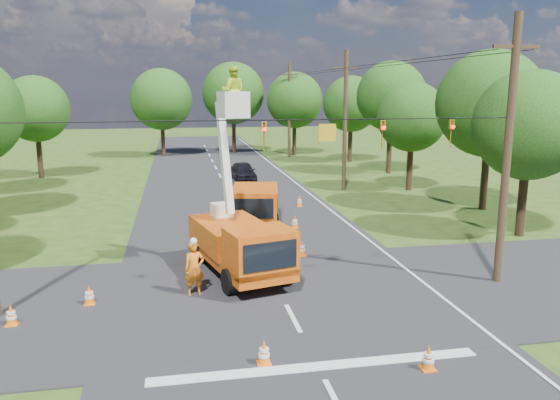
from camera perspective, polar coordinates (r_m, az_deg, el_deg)
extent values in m
plane|color=#284514|center=(37.06, -5.08, 0.11)|extent=(140.00, 140.00, 0.00)
cube|color=black|center=(37.06, -5.08, 0.11)|extent=(12.00, 100.00, 0.06)
cube|color=black|center=(19.89, 0.15, -10.07)|extent=(56.00, 10.00, 0.07)
cube|color=silver|center=(15.29, 3.98, -17.12)|extent=(9.00, 0.45, 0.02)
cube|color=silver|center=(38.00, 3.35, 0.42)|extent=(0.12, 90.00, 0.02)
cube|color=#CF670E|center=(22.07, -4.36, -5.79)|extent=(3.81, 6.73, 0.48)
cube|color=#CF670E|center=(19.80, -2.08, -5.31)|extent=(2.70, 2.31, 1.59)
cube|color=black|center=(18.99, -1.03, -5.88)|extent=(1.97, 0.55, 1.01)
cube|color=#CF670E|center=(22.65, -5.14, -3.59)|extent=(3.37, 4.41, 1.06)
cylinder|color=black|center=(20.01, -5.33, -8.50)|extent=(0.57, 1.03, 0.97)
cylinder|color=black|center=(20.80, 0.51, -7.65)|extent=(0.57, 1.03, 0.97)
cylinder|color=black|center=(23.65, -8.60, -5.40)|extent=(0.57, 1.03, 0.97)
cylinder|color=black|center=(24.32, -3.55, -4.81)|extent=(0.57, 1.03, 0.97)
cube|color=silver|center=(23.53, -6.13, -1.05)|extent=(0.96, 0.96, 0.58)
cube|color=silver|center=(22.59, -5.78, 4.43)|extent=(0.63, 1.44, 4.59)
cube|color=silver|center=(21.37, -4.91, 9.89)|extent=(1.22, 1.22, 1.01)
imported|color=#C6E526|center=(21.37, -4.94, 11.34)|extent=(0.98, 0.82, 1.83)
cube|color=#CF670E|center=(29.68, -2.64, -1.25)|extent=(3.35, 6.63, 0.47)
cube|color=#CF670E|center=(27.29, -2.79, -0.62)|extent=(2.59, 2.16, 1.58)
cube|color=black|center=(26.40, -2.85, -0.91)|extent=(1.99, 0.40, 1.00)
cube|color=#CF670E|center=(30.37, -2.61, 0.33)|extent=(3.10, 4.26, 1.05)
cylinder|color=black|center=(27.85, -5.03, -2.72)|extent=(0.50, 1.01, 0.97)
cylinder|color=black|center=(27.78, -0.47, -2.71)|extent=(0.50, 1.01, 0.97)
cylinder|color=black|center=(31.74, -4.54, -0.93)|extent=(0.50, 1.01, 0.97)
cylinder|color=black|center=(31.68, -0.54, -0.92)|extent=(0.50, 1.01, 0.97)
imported|color=#DC4912|center=(19.94, -8.94, -7.10)|extent=(0.81, 0.61, 2.00)
imported|color=black|center=(44.32, -3.86, 2.99)|extent=(1.90, 4.45, 1.50)
cone|color=orange|center=(15.25, -1.68, -15.57)|extent=(0.36, 0.36, 0.70)
cube|color=orange|center=(15.40, -1.67, -16.70)|extent=(0.38, 0.38, 0.04)
cylinder|color=white|center=(15.22, -1.68, -15.37)|extent=(0.26, 0.26, 0.09)
cylinder|color=white|center=(15.29, -1.68, -15.87)|extent=(0.31, 0.31, 0.09)
cone|color=orange|center=(15.49, 15.25, -15.55)|extent=(0.36, 0.36, 0.70)
cube|color=orange|center=(15.64, 15.18, -16.66)|extent=(0.38, 0.38, 0.04)
cylinder|color=white|center=(15.46, 15.27, -15.35)|extent=(0.26, 0.26, 0.09)
cylinder|color=white|center=(15.53, 15.23, -15.85)|extent=(0.31, 0.31, 0.09)
cone|color=orange|center=(24.35, 2.31, -5.04)|extent=(0.36, 0.36, 0.70)
cube|color=orange|center=(24.45, 2.31, -5.80)|extent=(0.38, 0.38, 0.04)
cylinder|color=white|center=(24.33, 2.31, -4.90)|extent=(0.26, 0.26, 0.09)
cylinder|color=white|center=(24.38, 2.31, -5.24)|extent=(0.31, 0.31, 0.09)
cone|color=orange|center=(29.06, 1.55, -2.28)|extent=(0.36, 0.36, 0.70)
cube|color=orange|center=(29.15, 1.55, -2.93)|extent=(0.38, 0.38, 0.04)
cylinder|color=white|center=(29.05, 1.55, -2.17)|extent=(0.26, 0.26, 0.09)
cylinder|color=white|center=(29.08, 1.55, -2.45)|extent=(0.31, 0.31, 0.09)
cone|color=orange|center=(20.15, -19.31, -9.30)|extent=(0.36, 0.36, 0.70)
cube|color=orange|center=(20.27, -19.25, -10.20)|extent=(0.38, 0.38, 0.04)
cylinder|color=white|center=(20.13, -19.32, -9.14)|extent=(0.26, 0.26, 0.09)
cylinder|color=white|center=(20.19, -19.30, -9.54)|extent=(0.31, 0.31, 0.09)
cone|color=orange|center=(19.41, -26.29, -10.68)|extent=(0.36, 0.36, 0.70)
cube|color=orange|center=(19.54, -26.20, -11.60)|extent=(0.38, 0.38, 0.04)
cylinder|color=white|center=(19.39, -26.30, -10.51)|extent=(0.26, 0.26, 0.09)
cylinder|color=white|center=(19.45, -26.26, -10.92)|extent=(0.31, 0.31, 0.09)
cone|color=orange|center=(34.44, 2.04, -0.09)|extent=(0.36, 0.36, 0.70)
cube|color=orange|center=(34.51, 2.03, -0.64)|extent=(0.38, 0.38, 0.04)
cylinder|color=white|center=(34.43, 2.04, 0.01)|extent=(0.26, 0.26, 0.09)
cylinder|color=white|center=(34.46, 2.04, -0.24)|extent=(0.31, 0.31, 0.09)
cylinder|color=#4C3823|center=(21.88, 22.67, 4.55)|extent=(0.30, 0.30, 10.00)
cube|color=#4C3823|center=(21.80, 23.46, 14.50)|extent=(1.80, 0.12, 0.12)
cylinder|color=#4C3823|center=(40.07, 6.81, 8.14)|extent=(0.30, 0.30, 10.00)
cube|color=#4C3823|center=(40.02, 6.94, 13.58)|extent=(1.80, 0.12, 0.12)
cylinder|color=#4C3823|center=(59.43, 0.98, 9.31)|extent=(0.30, 0.30, 10.00)
cube|color=#4C3823|center=(59.40, 0.99, 12.98)|extent=(1.80, 0.12, 0.12)
cylinder|color=black|center=(18.43, -1.38, 8.35)|extent=(18.00, 0.04, 0.04)
cube|color=gold|center=(18.92, 4.96, 7.03)|extent=(0.60, 0.05, 0.60)
imported|color=gold|center=(18.46, -1.68, 6.64)|extent=(0.16, 0.20, 1.00)
sphere|color=#FF0C0C|center=(18.32, -1.63, 7.39)|extent=(0.14, 0.14, 0.14)
imported|color=gold|center=(19.56, 10.65, 6.72)|extent=(0.16, 0.20, 1.00)
sphere|color=#FF0C0C|center=(19.43, 10.81, 7.43)|extent=(0.14, 0.14, 0.14)
imported|color=gold|center=(20.64, 17.44, 6.64)|extent=(0.16, 0.20, 1.00)
sphere|color=#FF0C0C|center=(20.52, 17.64, 7.30)|extent=(0.14, 0.14, 0.14)
cylinder|color=#382616|center=(49.76, -23.83, 4.46)|extent=(0.44, 0.44, 4.05)
sphere|color=#154211|center=(49.50, -24.18, 8.68)|extent=(5.40, 5.40, 5.40)
cylinder|color=#382616|center=(30.01, 24.00, 0.28)|extent=(0.44, 0.44, 3.96)
sphere|color=#154211|center=(29.58, 24.58, 7.13)|extent=(5.40, 5.40, 5.40)
cylinder|color=#382616|center=(35.73, 20.62, 2.70)|extent=(0.44, 0.44, 4.58)
sphere|color=#154211|center=(35.38, 21.11, 9.37)|extent=(6.40, 6.40, 6.40)
cylinder|color=#382616|center=(41.09, 13.40, 3.64)|extent=(0.44, 0.44, 3.78)
sphere|color=#154211|center=(40.78, 13.63, 8.43)|extent=(5.00, 5.00, 5.00)
cylinder|color=#382616|center=(48.97, 11.36, 5.53)|extent=(0.44, 0.44, 4.75)
sphere|color=#154211|center=(48.72, 11.56, 10.58)|extent=(6.00, 6.00, 6.00)
cylinder|color=#382616|center=(56.15, 7.34, 6.09)|extent=(0.44, 0.44, 4.14)
sphere|color=#154211|center=(55.92, 7.44, 9.92)|extent=(5.60, 5.60, 5.60)
cylinder|color=#382616|center=(61.40, -12.13, 6.51)|extent=(0.44, 0.44, 4.40)
sphere|color=#154211|center=(61.19, -12.29, 10.24)|extent=(6.60, 6.60, 6.60)
cylinder|color=#382616|center=(63.68, -4.84, 7.10)|extent=(0.44, 0.44, 4.84)
sphere|color=#154211|center=(63.50, -4.91, 11.06)|extent=(7.00, 7.00, 7.00)
cylinder|color=#382616|center=(61.76, 1.51, 6.75)|extent=(0.44, 0.44, 4.31)
sphere|color=#154211|center=(61.56, 1.53, 10.39)|extent=(6.20, 6.20, 6.20)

